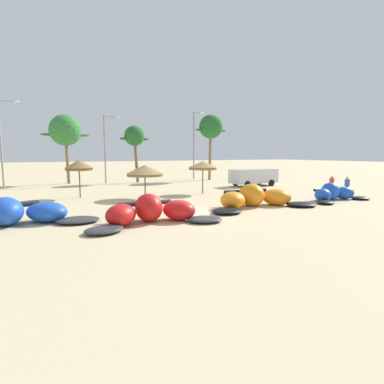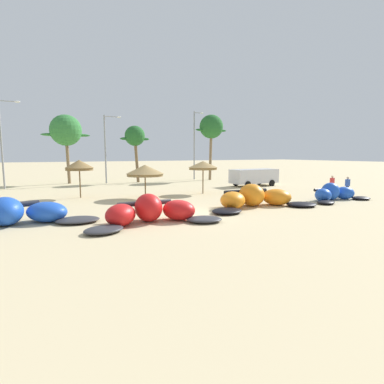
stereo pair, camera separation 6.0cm
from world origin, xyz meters
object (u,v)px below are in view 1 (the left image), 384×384
at_px(person_by_umbrellas, 332,185).
at_px(lamppost_east_center, 194,142).
at_px(palm_center_right, 211,127).
at_px(lamppost_west, 2,139).
at_px(kite_left, 151,212).
at_px(lamppost_west_center, 106,145).
at_px(kite_far_left, 7,216).
at_px(palm_left_of_gap, 65,131).
at_px(beach_umbrella_middle, 79,165).
at_px(beach_umbrella_outermost, 203,165).
at_px(parked_van, 253,176).
at_px(kite_center, 334,194).
at_px(person_near_kites, 347,186).
at_px(palm_center_left, 134,137).
at_px(kite_left_of_center, 255,198).
at_px(beach_umbrella_near_palms, 145,170).

relative_size(person_by_umbrellas, lamppost_east_center, 0.18).
xyz_separation_m(person_by_umbrellas, palm_center_right, (-1.91, 17.78, 6.19)).
bearing_deg(lamppost_west, person_by_umbrellas, -33.95).
bearing_deg(kite_left, person_by_umbrellas, 11.59).
bearing_deg(kite_left, lamppost_west_center, 83.41).
distance_m(kite_far_left, palm_left_of_gap, 23.47).
relative_size(kite_far_left, beach_umbrella_middle, 2.74).
relative_size(lamppost_west, lamppost_east_center, 0.96).
height_order(kite_left, beach_umbrella_outermost, beach_umbrella_outermost).
height_order(parked_van, lamppost_east_center, lamppost_east_center).
xyz_separation_m(kite_center, person_near_kites, (3.01, 1.12, 0.31)).
height_order(palm_center_left, palm_center_right, palm_center_right).
bearing_deg(kite_left_of_center, parked_van, 52.52).
relative_size(person_by_umbrellas, palm_center_left, 0.23).
relative_size(kite_far_left, kite_left_of_center, 1.02).
xyz_separation_m(person_near_kites, palm_center_left, (-12.05, 20.26, 4.73)).
xyz_separation_m(kite_far_left, lamppost_west, (-1.29, 18.86, 4.42)).
relative_size(kite_center, parked_van, 1.08).
bearing_deg(kite_left_of_center, beach_umbrella_middle, 134.83).
bearing_deg(palm_center_left, parked_van, -44.75).
distance_m(kite_left, palm_left_of_gap, 25.27).
height_order(kite_center, palm_center_right, palm_center_right).
distance_m(palm_center_right, lamppost_west, 24.10).
xyz_separation_m(person_by_umbrellas, palm_left_of_gap, (-19.81, 20.86, 5.37)).
distance_m(person_near_kites, palm_center_left, 24.04).
xyz_separation_m(parked_van, palm_center_right, (0.09, 9.25, 5.92)).
distance_m(beach_umbrella_outermost, parked_van, 8.74).
relative_size(kite_left, lamppost_west_center, 0.91).
height_order(beach_umbrella_outermost, person_by_umbrellas, beach_umbrella_outermost).
bearing_deg(palm_left_of_gap, kite_left, -86.09).
xyz_separation_m(person_by_umbrellas, palm_center_left, (-12.19, 18.64, 4.73)).
bearing_deg(palm_center_right, kite_left, -127.03).
xyz_separation_m(kite_center, lamppost_west_center, (-12.34, 21.88, 4.08)).
height_order(kite_center, person_by_umbrellas, person_by_umbrellas).
bearing_deg(palm_left_of_gap, palm_center_left, -16.26).
bearing_deg(beach_umbrella_middle, person_near_kites, -24.62).
relative_size(kite_far_left, lamppost_west_center, 1.04).
height_order(beach_umbrella_near_palms, lamppost_west, lamppost_west).
height_order(beach_umbrella_near_palms, person_by_umbrellas, beach_umbrella_near_palms).
height_order(kite_far_left, palm_center_left, palm_center_left).
bearing_deg(palm_center_left, lamppost_west, -175.07).
relative_size(kite_left, person_near_kites, 4.50).
bearing_deg(lamppost_west, palm_left_of_gap, 29.14).
bearing_deg(kite_left_of_center, kite_far_left, 176.33).
xyz_separation_m(kite_far_left, kite_left_of_center, (14.32, -0.92, 0.04)).
relative_size(beach_umbrella_near_palms, person_near_kites, 1.84).
bearing_deg(person_near_kites, kite_center, -159.66).
distance_m(parked_van, palm_center_right, 10.98).
xyz_separation_m(beach_umbrella_near_palms, lamppost_west_center, (0.07, 14.29, 2.37)).
xyz_separation_m(person_near_kites, lamppost_west, (-25.78, 19.07, 4.14)).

